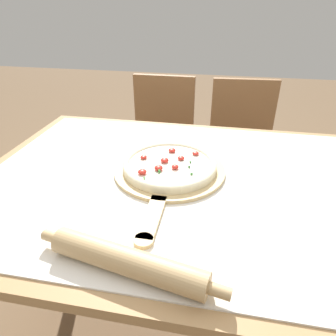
# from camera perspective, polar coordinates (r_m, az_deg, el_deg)

# --- Properties ---
(ground_plane) EXTENTS (10.00, 10.00, 0.00)m
(ground_plane) POSITION_cam_1_polar(r_m,az_deg,el_deg) (1.54, 0.89, -27.20)
(ground_plane) COLOR brown
(dining_table) EXTENTS (1.33, 0.99, 0.77)m
(dining_table) POSITION_cam_1_polar(r_m,az_deg,el_deg) (1.05, 1.18, -7.08)
(dining_table) COLOR #A87F51
(dining_table) RESTS_ON ground_plane
(towel_cloth) EXTENTS (1.25, 0.91, 0.00)m
(towel_cloth) POSITION_cam_1_polar(r_m,az_deg,el_deg) (0.99, 1.24, -2.06)
(towel_cloth) COLOR silver
(towel_cloth) RESTS_ON dining_table
(pizza_peel) EXTENTS (0.38, 0.56, 0.01)m
(pizza_peel) POSITION_cam_1_polar(r_m,az_deg,el_deg) (1.00, 0.11, -0.90)
(pizza_peel) COLOR tan
(pizza_peel) RESTS_ON towel_cloth
(pizza) EXTENTS (0.32, 0.32, 0.03)m
(pizza) POSITION_cam_1_polar(r_m,az_deg,el_deg) (1.01, 0.30, 0.59)
(pizza) COLOR beige
(pizza) RESTS_ON pizza_peel
(rolling_pin) EXTENTS (0.44, 0.13, 0.06)m
(rolling_pin) POSITION_cam_1_polar(r_m,az_deg,el_deg) (0.67, -7.70, -17.19)
(rolling_pin) COLOR tan
(rolling_pin) RESTS_ON towel_cloth
(chair_left) EXTENTS (0.40, 0.40, 0.88)m
(chair_left) POSITION_cam_1_polar(r_m,az_deg,el_deg) (1.92, -1.25, 5.72)
(chair_left) COLOR brown
(chair_left) RESTS_ON ground_plane
(chair_right) EXTENTS (0.43, 0.43, 0.88)m
(chair_right) POSITION_cam_1_polar(r_m,az_deg,el_deg) (1.88, 13.64, 4.41)
(chair_right) COLOR brown
(chair_right) RESTS_ON ground_plane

